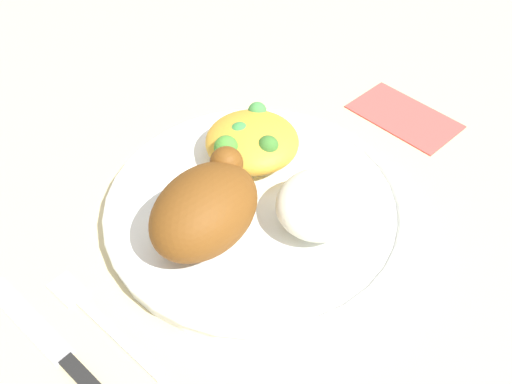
% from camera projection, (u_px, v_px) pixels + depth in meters
% --- Properties ---
extents(ground_plane, '(2.00, 2.00, 0.00)m').
position_uv_depth(ground_plane, '(256.00, 213.00, 0.55)').
color(ground_plane, beige).
extents(plate, '(0.30, 0.30, 0.02)m').
position_uv_depth(plate, '(256.00, 206.00, 0.55)').
color(plate, white).
rests_on(plate, ground_plane).
extents(roasted_chicken, '(0.12, 0.08, 0.07)m').
position_uv_depth(roasted_chicken, '(206.00, 208.00, 0.48)').
color(roasted_chicken, brown).
rests_on(roasted_chicken, plate).
extents(rice_pile, '(0.09, 0.08, 0.04)m').
position_uv_depth(rice_pile, '(321.00, 203.00, 0.50)').
color(rice_pile, silver).
rests_on(rice_pile, plate).
extents(mac_cheese_with_broccoli, '(0.10, 0.10, 0.04)m').
position_uv_depth(mac_cheese_with_broccoli, '(251.00, 141.00, 0.57)').
color(mac_cheese_with_broccoli, gold).
rests_on(mac_cheese_with_broccoli, plate).
extents(fork, '(0.03, 0.14, 0.01)m').
position_uv_depth(fork, '(98.00, 318.00, 0.47)').
color(fork, '#B2B2B7').
rests_on(fork, ground_plane).
extents(knife, '(0.04, 0.19, 0.01)m').
position_uv_depth(knife, '(66.00, 359.00, 0.44)').
color(knife, black).
rests_on(knife, ground_plane).
extents(napkin, '(0.10, 0.14, 0.00)m').
position_uv_depth(napkin, '(404.00, 116.00, 0.66)').
color(napkin, '#DB4C47').
rests_on(napkin, ground_plane).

